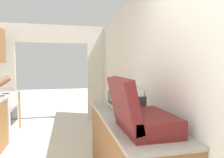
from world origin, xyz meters
The scene contains 6 objects.
wall_right centered at (1.37, 1.58, 1.25)m, with size 0.06×6.76×2.50m.
wall_far_with_doorway centered at (0.00, 4.39, 1.45)m, with size 3.07×0.06×2.50m.
counter_right centered at (1.04, 1.25, 0.44)m, with size 0.62×1.96×0.88m.
suitcase centered at (0.96, 0.71, 1.03)m, with size 0.52×0.64×0.48m.
microwave centered at (1.13, 1.74, 1.01)m, with size 0.37×0.52×0.26m.
book_stack centered at (1.06, 1.24, 0.94)m, with size 0.27×0.32×0.11m.
Camera 1 is at (0.34, -0.93, 1.46)m, focal length 32.00 mm.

